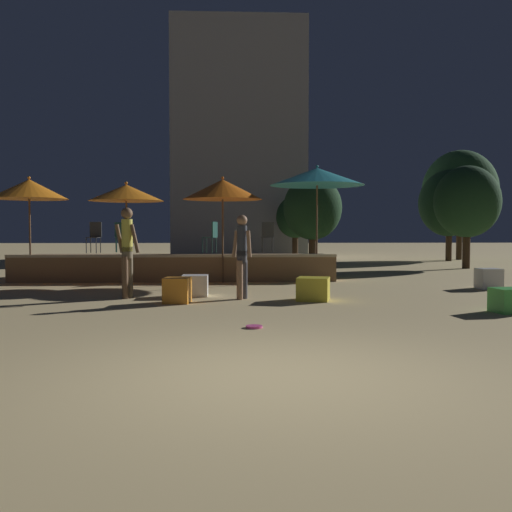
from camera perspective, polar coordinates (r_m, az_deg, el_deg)
The scene contains 24 objects.
ground_plane at distance 5.63m, azimuth 1.90°, elevation -11.89°, with size 120.00×120.00×0.00m, color tan.
wooden_deck at distance 16.83m, azimuth -7.90°, elevation -1.10°, with size 8.95×2.44×0.76m.
patio_umbrella_0 at distance 16.08m, azimuth 6.13°, elevation 7.89°, with size 2.62×2.62×3.23m.
patio_umbrella_1 at distance 15.48m, azimuth -3.36°, elevation 6.65°, with size 2.15×2.15×2.87m.
patio_umbrella_2 at distance 15.97m, azimuth -12.85°, elevation 6.17°, with size 2.03×2.03×2.74m.
patio_umbrella_3 at distance 16.55m, azimuth -21.74°, elevation 6.22°, with size 2.04×2.04×2.86m.
cube_seat_0 at distance 11.54m, azimuth 5.75°, elevation -3.29°, with size 0.76×0.76×0.47m.
cube_seat_1 at distance 11.19m, azimuth -7.89°, elevation -3.41°, with size 0.54×0.54×0.49m.
cube_seat_2 at distance 10.70m, azimuth 23.96°, elevation -4.08°, with size 0.56×0.56×0.42m.
cube_seat_3 at distance 12.31m, azimuth -6.12°, elevation -2.96°, with size 0.55×0.55×0.45m.
cube_seat_4 at distance 14.89m, azimuth 22.24°, elevation -2.10°, with size 0.52×0.52×0.49m.
person_0 at distance 12.09m, azimuth -12.76°, elevation 0.83°, with size 0.57×0.30×1.88m.
person_1 at distance 11.65m, azimuth -1.41°, elevation 0.25°, with size 0.43×0.34×1.73m.
bistro_chair_0 at distance 17.68m, azimuth -13.35°, elevation 2.15°, with size 0.42×0.43×0.90m.
bistro_chair_1 at distance 16.91m, azimuth 1.17°, elevation 2.21°, with size 0.40×0.40×0.90m.
bistro_chair_2 at distance 17.13m, azimuth -15.84°, elevation 2.12°, with size 0.41×0.41×0.90m.
bistro_chair_3 at distance 16.37m, azimuth -4.40°, elevation 2.19°, with size 0.44×0.44×0.90m.
frisbee_disc at distance 8.29m, azimuth -0.20°, elevation -7.08°, with size 0.24×0.24×0.03m.
background_tree_0 at distance 26.97m, azimuth 3.95°, elevation 3.87°, with size 1.80×1.80×3.05m.
background_tree_1 at distance 22.53m, azimuth 20.35°, elevation 5.09°, with size 2.41×2.41×3.80m.
background_tree_2 at distance 20.99m, azimuth 5.68°, elevation 4.78°, with size 2.13×2.13×3.42m.
background_tree_3 at distance 29.33m, azimuth 19.72°, elevation 6.12°, with size 3.57×3.57×5.28m.
background_tree_4 at distance 27.86m, azimuth 18.77°, elevation 5.01°, with size 2.79×2.79×4.21m.
distant_building at distance 30.84m, azimuth -1.73°, elevation 11.11°, with size 6.79×4.89×12.00m.
Camera 1 is at (-0.41, -5.43, 1.40)m, focal length 40.00 mm.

